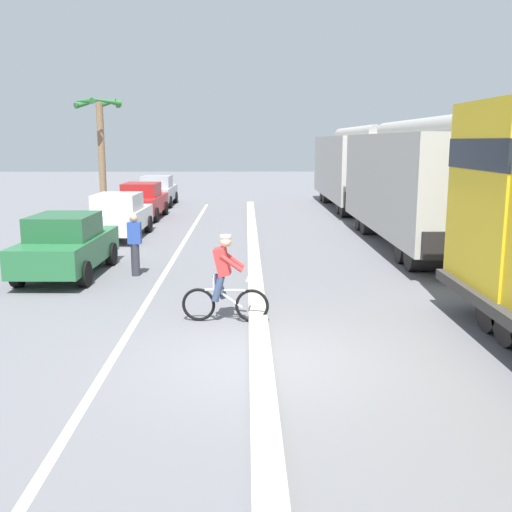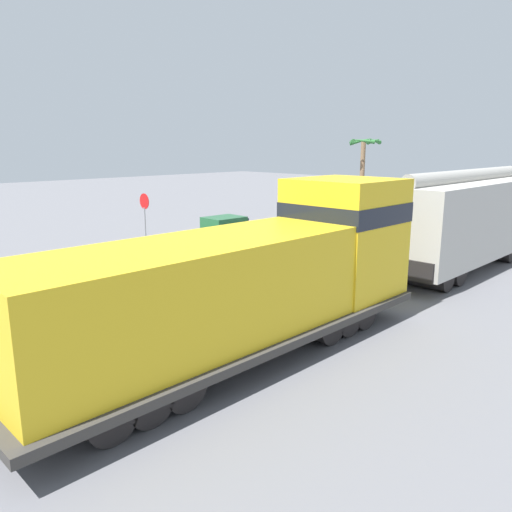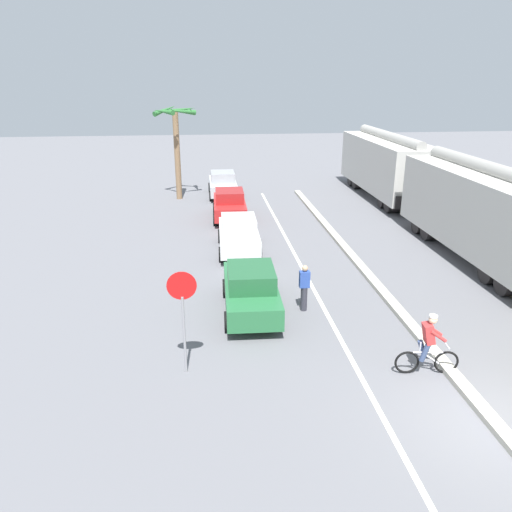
{
  "view_description": "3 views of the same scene",
  "coord_description": "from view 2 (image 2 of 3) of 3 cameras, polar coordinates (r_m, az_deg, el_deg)",
  "views": [
    {
      "loc": [
        -0.22,
        -9.13,
        3.48
      ],
      "look_at": [
        -0.01,
        3.72,
        1.0
      ],
      "focal_mm": 42.0,
      "sensor_mm": 36.0,
      "label": 1
    },
    {
      "loc": [
        13.79,
        -10.32,
        5.15
      ],
      "look_at": [
        2.82,
        0.7,
        1.68
      ],
      "focal_mm": 35.0,
      "sensor_mm": 36.0,
      "label": 2
    },
    {
      "loc": [
        -6.38,
        -8.76,
        7.49
      ],
      "look_at": [
        -4.47,
        8.73,
        1.1
      ],
      "focal_mm": 35.0,
      "sensor_mm": 36.0,
      "label": 3
    }
  ],
  "objects": [
    {
      "name": "ground_plane",
      "position": [
        17.98,
        -7.99,
        -4.21
      ],
      "size": [
        120.0,
        120.0,
        0.0
      ],
      "primitive_type": "plane",
      "color": "slate"
    },
    {
      "name": "median_curb",
      "position": [
        21.96,
        4.54,
        -0.82
      ],
      "size": [
        0.36,
        36.0,
        0.16
      ],
      "primitive_type": "cube",
      "color": "#B2AD9E",
      "rests_on": "ground"
    },
    {
      "name": "lane_stripe",
      "position": [
        23.56,
        0.09,
        -0.05
      ],
      "size": [
        0.14,
        36.0,
        0.01
      ],
      "primitive_type": "cube",
      "color": "silver",
      "rests_on": "ground"
    },
    {
      "name": "locomotive",
      "position": [
        12.5,
        0.47,
        -3.0
      ],
      "size": [
        3.1,
        11.61,
        4.2
      ],
      "color": "gold",
      "rests_on": "ground"
    },
    {
      "name": "hopper_car_lead",
      "position": [
        22.62,
        22.61,
        3.79
      ],
      "size": [
        2.9,
        10.6,
        4.18
      ],
      "color": "#B6B4AC",
      "rests_on": "ground"
    },
    {
      "name": "parked_car_green",
      "position": [
        25.39,
        -3.45,
        2.71
      ],
      "size": [
        1.92,
        4.24,
        1.62
      ],
      "color": "#286B3D",
      "rests_on": "ground"
    },
    {
      "name": "parked_car_white",
      "position": [
        29.78,
        5.58,
        4.13
      ],
      "size": [
        1.92,
        4.25,
        1.62
      ],
      "color": "silver",
      "rests_on": "ground"
    },
    {
      "name": "parked_car_red",
      "position": [
        34.21,
        11.33,
        5.04
      ],
      "size": [
        1.92,
        4.24,
        1.62
      ],
      "color": "red",
      "rests_on": "ground"
    },
    {
      "name": "parked_car_silver",
      "position": [
        38.97,
        15.73,
        5.71
      ],
      "size": [
        1.84,
        4.2,
        1.62
      ],
      "color": "#B7BABF",
      "rests_on": "ground"
    },
    {
      "name": "cyclist",
      "position": [
        19.56,
        -4.25,
        -0.27
      ],
      "size": [
        1.71,
        0.5,
        1.71
      ],
      "color": "black",
      "rests_on": "ground"
    },
    {
      "name": "stop_sign",
      "position": [
        24.83,
        -12.6,
        5.03
      ],
      "size": [
        0.76,
        0.08,
        2.88
      ],
      "color": "gray",
      "rests_on": "ground"
    },
    {
      "name": "palm_tree_near",
      "position": [
        39.82,
        12.2,
        11.03
      ],
      "size": [
        2.7,
        2.78,
        5.83
      ],
      "color": "#846647",
      "rests_on": "ground"
    },
    {
      "name": "pedestrian_by_cars",
      "position": [
        24.05,
        -0.74,
        2.26
      ],
      "size": [
        0.34,
        0.22,
        1.62
      ],
      "color": "#33333D",
      "rests_on": "ground"
    }
  ]
}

